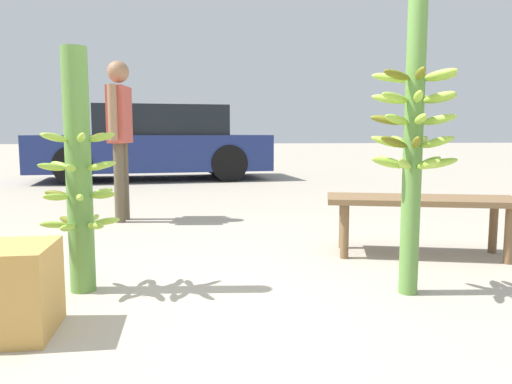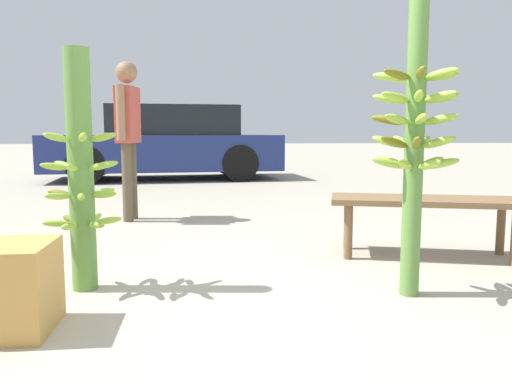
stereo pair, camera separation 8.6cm
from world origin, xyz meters
name	(u,v)px [view 2 (the right image)]	position (x,y,z in m)	size (l,w,h in m)	color
ground_plane	(252,304)	(0.00, 0.00, 0.00)	(80.00, 80.00, 0.00)	#A89E8C
banana_stalk_left	(81,173)	(-0.92, 0.36, 0.66)	(0.43, 0.43, 1.34)	#5B8C3D
banana_stalk_center	(415,130)	(0.87, 0.07, 0.90)	(0.46, 0.46, 1.72)	#5B8C3D
vendor_person	(128,125)	(-0.98, 2.65, 0.96)	(0.21, 0.54, 1.59)	brown
market_bench	(427,206)	(1.34, 0.87, 0.37)	(1.41, 0.79, 0.43)	brown
parked_car	(167,144)	(-0.93, 7.30, 0.68)	(4.49, 2.15, 1.39)	navy
produce_crate	(6,288)	(-1.12, -0.23, 0.20)	(0.40, 0.40, 0.40)	#C69347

